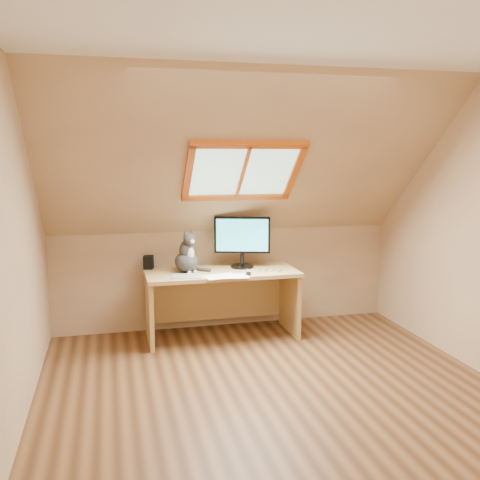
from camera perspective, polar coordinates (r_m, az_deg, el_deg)
name	(u,v)px	position (r m, az deg, el deg)	size (l,w,h in m)	color
ground	(277,396)	(4.12, 3.95, -16.29)	(3.50, 3.50, 0.00)	brown
room_shell	(283,205)	(3.65, 4.65, 3.78)	(3.52, 3.52, 2.41)	tan
desk	(220,290)	(5.26, -2.11, -5.38)	(1.45, 0.64, 0.66)	tan
monitor	(242,238)	(5.24, 0.24, 0.16)	(0.54, 0.23, 0.51)	black
cat	(187,257)	(5.09, -5.69, -1.80)	(0.31, 0.33, 0.41)	#3D3835
desk_speaker	(148,262)	(5.29, -9.74, -2.36)	(0.09, 0.09, 0.13)	black
graphics_tablet	(186,276)	(4.91, -5.73, -3.86)	(0.27, 0.19, 0.01)	#B2B2B7
mouse	(248,273)	(4.97, 0.90, -3.57)	(0.05, 0.09, 0.03)	black
papers	(225,276)	(4.90, -1.58, -3.91)	(0.33, 0.27, 0.00)	white
cables	(261,271)	(5.12, 2.28, -3.30)	(0.51, 0.26, 0.01)	silver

